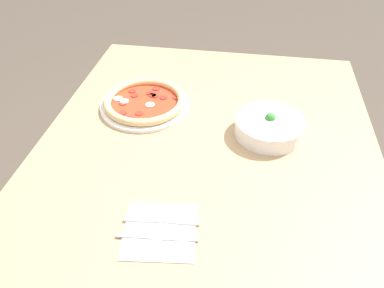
# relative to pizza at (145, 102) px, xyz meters

# --- Properties ---
(ground_plane) EXTENTS (8.00, 8.00, 0.00)m
(ground_plane) POSITION_rel_pizza_xyz_m (0.13, 0.24, -0.79)
(ground_plane) COLOR #4C4238
(dining_table) EXTENTS (1.18, 1.03, 0.77)m
(dining_table) POSITION_rel_pizza_xyz_m (0.13, 0.24, -0.12)
(dining_table) COLOR tan
(dining_table) RESTS_ON ground_plane
(pizza) EXTENTS (0.31, 0.31, 0.04)m
(pizza) POSITION_rel_pizza_xyz_m (0.00, 0.00, 0.00)
(pizza) COLOR white
(pizza) RESTS_ON dining_table
(bowl) EXTENTS (0.21, 0.21, 0.07)m
(bowl) POSITION_rel_pizza_xyz_m (0.09, 0.42, 0.01)
(bowl) COLOR white
(bowl) RESTS_ON dining_table
(napkin) EXTENTS (0.19, 0.19, 0.00)m
(napkin) POSITION_rel_pizza_xyz_m (0.51, 0.17, -0.02)
(napkin) COLOR white
(napkin) RESTS_ON dining_table
(fork) EXTENTS (0.03, 0.19, 0.00)m
(fork) POSITION_rel_pizza_xyz_m (0.48, 0.17, -0.01)
(fork) COLOR silver
(fork) RESTS_ON napkin
(knife) EXTENTS (0.03, 0.19, 0.01)m
(knife) POSITION_rel_pizza_xyz_m (0.53, 0.16, -0.01)
(knife) COLOR silver
(knife) RESTS_ON napkin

